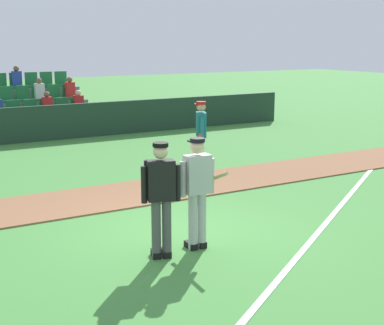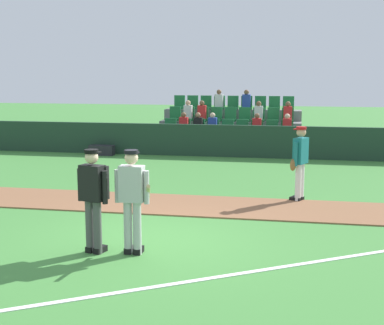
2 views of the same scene
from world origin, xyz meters
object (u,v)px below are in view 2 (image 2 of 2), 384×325
Objects in this scene: umpire_home_plate at (93,195)px; equipment_bag at (102,150)px; batter_grey_jersey at (133,197)px; runner_teal_jersey at (300,161)px.

umpire_home_plate is 1.96× the size of equipment_bag.
runner_teal_jersey is (2.72, 4.37, -0.01)m from batter_grey_jersey.
umpire_home_plate is (-0.66, -0.05, 0.03)m from batter_grey_jersey.
runner_teal_jersey is 9.31m from equipment_bag.
runner_teal_jersey reaches higher than equipment_bag.
batter_grey_jersey is 1.96× the size of equipment_bag.
equipment_bag is (-7.04, 6.04, -0.78)m from runner_teal_jersey.
equipment_bag is (-3.66, 10.47, -0.82)m from umpire_home_plate.
umpire_home_plate is at bearing -175.89° from batter_grey_jersey.
runner_teal_jersey is at bearing -40.63° from equipment_bag.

